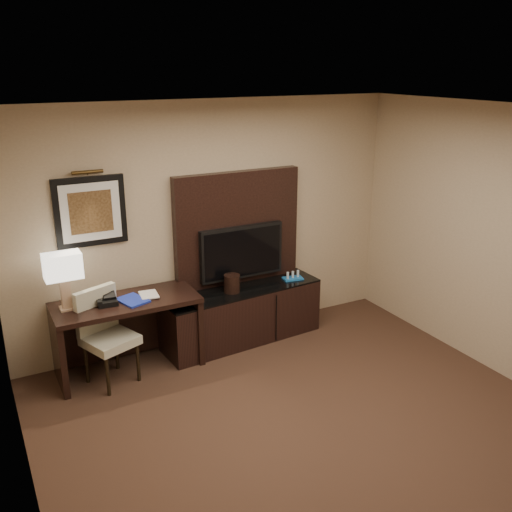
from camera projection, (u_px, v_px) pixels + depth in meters
floor at (337, 455)px, 4.68m from camera, size 4.50×5.00×0.01m
ceiling at (355, 118)px, 3.81m from camera, size 4.50×5.00×0.01m
wall_back at (211, 224)px, 6.33m from camera, size 4.50×0.01×2.70m
wall_left at (23, 377)px, 3.25m from camera, size 0.01×5.00×2.70m
desk at (128, 335)px, 5.86m from camera, size 1.45×0.63×0.78m
credenza at (242, 314)px, 6.52m from camera, size 1.88×0.65×0.64m
tv_wall_panel at (237, 229)px, 6.44m from camera, size 1.50×0.12×1.30m
tv at (242, 252)px, 6.44m from camera, size 1.00×0.08×0.60m
artwork at (90, 212)px, 5.65m from camera, size 0.70×0.04×0.70m
picture_light at (87, 172)px, 5.48m from camera, size 0.04×0.04×0.30m
desk_chair at (110, 339)px, 5.60m from camera, size 0.61×0.65×0.94m
table_lamp at (64, 280)px, 5.44m from camera, size 0.42×0.31×0.61m
desk_phone at (107, 300)px, 5.63m from camera, size 0.20×0.19×0.10m
blue_folder at (132, 300)px, 5.72m from camera, size 0.32×0.37×0.02m
book at (139, 286)px, 5.78m from camera, size 0.18×0.04×0.24m
ice_bucket at (232, 283)px, 6.29m from camera, size 0.22×0.22×0.20m
minibar_tray at (293, 276)px, 6.68m from camera, size 0.25×0.17×0.08m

